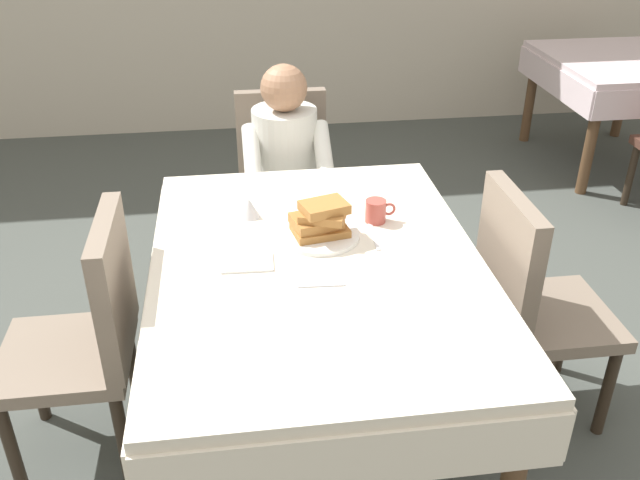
{
  "coord_description": "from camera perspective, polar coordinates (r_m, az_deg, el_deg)",
  "views": [
    {
      "loc": [
        -0.25,
        -1.94,
        1.93
      ],
      "look_at": [
        0.01,
        0.05,
        0.79
      ],
      "focal_mm": 38.55,
      "sensor_mm": 36.0,
      "label": 1
    }
  ],
  "objects": [
    {
      "name": "chair_right_side",
      "position": [
        2.6,
        16.92,
        -4.39
      ],
      "size": [
        0.45,
        0.44,
        0.93
      ],
      "rotation": [
        0.0,
        0.0,
        -1.57
      ],
      "color": "#7A6B5B",
      "rests_on": "ground"
    },
    {
      "name": "ground_plane",
      "position": [
        2.75,
        -0.18,
        -15.0
      ],
      "size": [
        14.0,
        14.0,
        0.0
      ],
      "primitive_type": "plane",
      "color": "#474C47"
    },
    {
      "name": "chair_left_side",
      "position": [
        2.45,
        -18.54,
        -7.07
      ],
      "size": [
        0.45,
        0.44,
        0.93
      ],
      "rotation": [
        0.0,
        0.0,
        1.57
      ],
      "color": "#7A6B5B",
      "rests_on": "ground"
    },
    {
      "name": "spoon_near_edge",
      "position": [
        2.16,
        0.11,
        -3.78
      ],
      "size": [
        0.15,
        0.02,
        0.0
      ],
      "primitive_type": "cube",
      "rotation": [
        0.0,
        0.0,
        -0.06
      ],
      "color": "silver",
      "rests_on": "dining_table_main"
    },
    {
      "name": "knife_right_of_plate",
      "position": [
        2.44,
        4.5,
        0.35
      ],
      "size": [
        0.02,
        0.2,
        0.0
      ],
      "primitive_type": "cube",
      "rotation": [
        0.0,
        0.0,
        1.54
      ],
      "color": "silver",
      "rests_on": "dining_table_main"
    },
    {
      "name": "cup_coffee",
      "position": [
        2.52,
        4.69,
        2.42
      ],
      "size": [
        0.11,
        0.08,
        0.08
      ],
      "color": "#B24C42",
      "rests_on": "dining_table_main"
    },
    {
      "name": "diner_person",
      "position": [
        3.22,
        -2.83,
        6.5
      ],
      "size": [
        0.4,
        0.43,
        1.12
      ],
      "rotation": [
        0.0,
        0.0,
        3.14
      ],
      "color": "silver",
      "rests_on": "ground"
    },
    {
      "name": "napkin_folded",
      "position": [
        2.28,
        -6.06,
        -1.87
      ],
      "size": [
        0.17,
        0.13,
        0.01
      ],
      "primitive_type": "cube",
      "rotation": [
        0.0,
        0.0,
        -0.04
      ],
      "color": "white",
      "rests_on": "dining_table_main"
    },
    {
      "name": "fork_left_of_plate",
      "position": [
        2.39,
        -4.45,
        -0.25
      ],
      "size": [
        0.02,
        0.18,
        0.0
      ],
      "primitive_type": "cube",
      "rotation": [
        0.0,
        0.0,
        1.6
      ],
      "color": "silver",
      "rests_on": "dining_table_main"
    },
    {
      "name": "syrup_pitcher",
      "position": [
        2.56,
        -5.9,
        2.68
      ],
      "size": [
        0.08,
        0.08,
        0.07
      ],
      "color": "silver",
      "rests_on": "dining_table_main"
    },
    {
      "name": "dining_table_main",
      "position": [
        2.34,
        -0.21,
        -3.55
      ],
      "size": [
        1.12,
        1.52,
        0.74
      ],
      "color": "silver",
      "rests_on": "ground"
    },
    {
      "name": "chair_diner",
      "position": [
        3.42,
        -3.02,
        5.38
      ],
      "size": [
        0.44,
        0.45,
        0.93
      ],
      "rotation": [
        0.0,
        0.0,
        3.14
      ],
      "color": "#7A6B5B",
      "rests_on": "ground"
    },
    {
      "name": "breakfast_stack",
      "position": [
        2.39,
        0.04,
        1.76
      ],
      "size": [
        0.21,
        0.18,
        0.12
      ],
      "color": "#A36B33",
      "rests_on": "plate_breakfast"
    },
    {
      "name": "background_table_far",
      "position": [
        5.13,
        23.46,
        12.44
      ],
      "size": [
        0.92,
        1.12,
        0.74
      ],
      "color": "silver",
      "rests_on": "ground"
    },
    {
      "name": "plate_breakfast",
      "position": [
        2.42,
        0.01,
        0.4
      ],
      "size": [
        0.28,
        0.28,
        0.02
      ],
      "primitive_type": "cylinder",
      "color": "white",
      "rests_on": "dining_table_main"
    }
  ]
}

